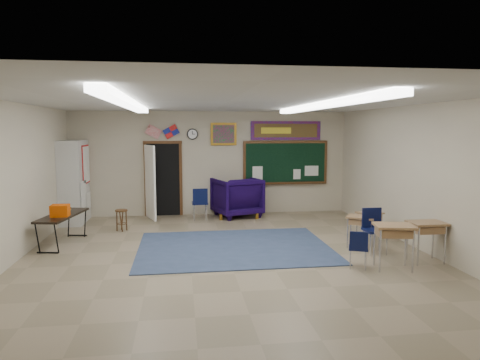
{
  "coord_description": "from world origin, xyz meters",
  "views": [
    {
      "loc": [
        -0.88,
        -7.93,
        2.49
      ],
      "look_at": [
        0.42,
        1.5,
        1.36
      ],
      "focal_mm": 32.0,
      "sensor_mm": 36.0,
      "label": 1
    }
  ],
  "objects": [
    {
      "name": "floor",
      "position": [
        0.0,
        0.0,
        0.0
      ],
      "size": [
        9.0,
        9.0,
        0.0
      ],
      "primitive_type": "plane",
      "color": "gray",
      "rests_on": "ground"
    },
    {
      "name": "back_wall",
      "position": [
        0.0,
        4.5,
        1.5
      ],
      "size": [
        8.0,
        0.04,
        3.0
      ],
      "primitive_type": "cube",
      "color": "beige",
      "rests_on": "floor"
    },
    {
      "name": "front_wall",
      "position": [
        0.0,
        -4.5,
        1.5
      ],
      "size": [
        8.0,
        0.04,
        3.0
      ],
      "primitive_type": "cube",
      "color": "beige",
      "rests_on": "floor"
    },
    {
      "name": "left_wall",
      "position": [
        -4.0,
        0.0,
        1.5
      ],
      "size": [
        0.04,
        9.0,
        3.0
      ],
      "primitive_type": "cube",
      "color": "beige",
      "rests_on": "floor"
    },
    {
      "name": "right_wall",
      "position": [
        4.0,
        0.0,
        1.5
      ],
      "size": [
        0.04,
        9.0,
        3.0
      ],
      "primitive_type": "cube",
      "color": "beige",
      "rests_on": "floor"
    },
    {
      "name": "ceiling",
      "position": [
        0.0,
        0.0,
        3.0
      ],
      "size": [
        8.0,
        9.0,
        0.04
      ],
      "primitive_type": "cube",
      "color": "silver",
      "rests_on": "back_wall"
    },
    {
      "name": "area_rug",
      "position": [
        0.2,
        0.8,
        0.01
      ],
      "size": [
        4.0,
        3.0,
        0.02
      ],
      "primitive_type": "cube",
      "color": "#354466",
      "rests_on": "floor"
    },
    {
      "name": "fluorescent_strips",
      "position": [
        0.0,
        0.0,
        2.94
      ],
      "size": [
        3.86,
        6.0,
        0.1
      ],
      "primitive_type": null,
      "color": "white",
      "rests_on": "ceiling"
    },
    {
      "name": "doorway",
      "position": [
        -1.5,
        4.35,
        1.06
      ],
      "size": [
        1.1,
        0.89,
        2.16
      ],
      "color": "black",
      "rests_on": "back_wall"
    },
    {
      "name": "chalkboard",
      "position": [
        2.2,
        4.46,
        1.46
      ],
      "size": [
        2.55,
        0.14,
        1.3
      ],
      "color": "#4F2E16",
      "rests_on": "back_wall"
    },
    {
      "name": "bulletin_board",
      "position": [
        2.2,
        4.47,
        2.45
      ],
      "size": [
        2.1,
        0.05,
        0.55
      ],
      "color": "maroon",
      "rests_on": "back_wall"
    },
    {
      "name": "framed_art_print",
      "position": [
        0.35,
        4.47,
        2.35
      ],
      "size": [
        0.75,
        0.05,
        0.65
      ],
      "color": "olive",
      "rests_on": "back_wall"
    },
    {
      "name": "wall_clock",
      "position": [
        -0.55,
        4.47,
        2.35
      ],
      "size": [
        0.32,
        0.05,
        0.32
      ],
      "color": "black",
      "rests_on": "back_wall"
    },
    {
      "name": "wall_flags",
      "position": [
        -1.4,
        4.44,
        2.48
      ],
      "size": [
        1.16,
        0.06,
        0.7
      ],
      "primitive_type": null,
      "color": "red",
      "rests_on": "back_wall"
    },
    {
      "name": "storage_cabinet",
      "position": [
        -3.71,
        3.85,
        1.1
      ],
      "size": [
        0.59,
        1.25,
        2.2
      ],
      "color": "beige",
      "rests_on": "floor"
    },
    {
      "name": "wingback_armchair",
      "position": [
        0.69,
        4.08,
        0.56
      ],
      "size": [
        1.51,
        1.53,
        1.12
      ],
      "primitive_type": "imported",
      "rotation": [
        0.0,
        0.0,
        3.44
      ],
      "color": "black",
      "rests_on": "floor"
    },
    {
      "name": "student_chair_reading",
      "position": [
        -0.39,
        3.73,
        0.45
      ],
      "size": [
        0.46,
        0.46,
        0.89
      ],
      "primitive_type": null,
      "rotation": [
        0.0,
        0.0,
        3.17
      ],
      "color": "black",
      "rests_on": "floor"
    },
    {
      "name": "student_chair_desk_a",
      "position": [
        2.25,
        -0.82,
        0.35
      ],
      "size": [
        0.46,
        0.46,
        0.7
      ],
      "primitive_type": null,
      "rotation": [
        0.0,
        0.0,
        2.76
      ],
      "color": "black",
      "rests_on": "floor"
    },
    {
      "name": "student_chair_desk_b",
      "position": [
        2.96,
        0.01,
        0.45
      ],
      "size": [
        0.45,
        0.45,
        0.9
      ],
      "primitive_type": null,
      "rotation": [
        0.0,
        0.0,
        0.01
      ],
      "color": "black",
      "rests_on": "floor"
    },
    {
      "name": "student_desk_front_left",
      "position": [
        2.85,
        0.46,
        0.38
      ],
      "size": [
        0.7,
        0.66,
        0.67
      ],
      "rotation": [
        0.0,
        0.0,
        -0.58
      ],
      "color": "#A3734C",
      "rests_on": "floor"
    },
    {
      "name": "student_desk_front_right",
      "position": [
        3.32,
        1.07,
        0.35
      ],
      "size": [
        0.61,
        0.52,
        0.63
      ],
      "rotation": [
        0.0,
        0.0,
        0.27
      ],
      "color": "#A3734C",
      "rests_on": "floor"
    },
    {
      "name": "student_desk_back_left",
      "position": [
        2.84,
        -0.96,
        0.45
      ],
      "size": [
        0.76,
        0.63,
        0.81
      ],
      "rotation": [
        0.0,
        0.0,
        -0.2
      ],
      "color": "#A3734C",
      "rests_on": "floor"
    },
    {
      "name": "student_desk_back_right",
      "position": [
        3.65,
        -0.66,
        0.43
      ],
      "size": [
        0.64,
        0.48,
        0.77
      ],
      "rotation": [
        0.0,
        0.0,
        0.01
      ],
      "color": "#A3734C",
      "rests_on": "floor"
    },
    {
      "name": "folding_table",
      "position": [
        -3.45,
        1.58,
        0.36
      ],
      "size": [
        0.81,
        1.67,
        0.91
      ],
      "rotation": [
        0.0,
        0.0,
        -0.18
      ],
      "color": "black",
      "rests_on": "floor"
    },
    {
      "name": "wooden_stool",
      "position": [
        -2.36,
        2.69,
        0.27
      ],
      "size": [
        0.3,
        0.3,
        0.52
      ],
      "color": "#4D2F17",
      "rests_on": "floor"
    }
  ]
}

